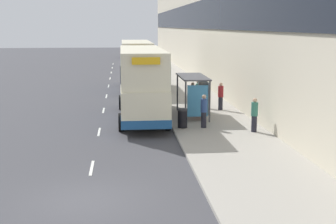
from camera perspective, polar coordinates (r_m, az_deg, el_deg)
ground_plane at (r=15.78m, az=-10.10°, el=-10.70°), size 220.00×220.00×0.00m
pavement at (r=53.72m, az=-0.06°, el=4.51°), size 5.00×93.00×0.14m
terrace_facade at (r=54.00m, az=4.26°, el=12.35°), size 3.10×93.00×14.91m
lane_mark_0 at (r=19.25m, az=-9.28°, el=-6.74°), size 0.12×2.00×0.01m
lane_mark_1 at (r=25.56m, az=-8.40°, el=-2.41°), size 0.12×2.00×0.01m
lane_mark_2 at (r=31.97m, az=-7.87°, el=0.20°), size 0.12×2.00×0.01m
lane_mark_3 at (r=38.42m, az=-7.52°, el=1.93°), size 0.12×2.00×0.01m
lane_mark_4 at (r=44.90m, az=-7.26°, el=3.16°), size 0.12×2.00×0.01m
lane_mark_5 at (r=51.39m, az=-7.08°, el=4.09°), size 0.12×2.00×0.01m
lane_mark_6 at (r=57.90m, az=-6.93°, el=4.80°), size 0.12×2.00×0.01m
lane_mark_7 at (r=64.41m, az=-6.81°, el=5.37°), size 0.12×2.00×0.01m
lane_mark_8 at (r=70.93m, az=-6.72°, el=5.84°), size 0.12×2.00×0.01m
bus_shelter at (r=28.50m, az=3.46°, el=2.83°), size 1.60×4.20×2.48m
double_decker_bus_near at (r=28.44m, az=-3.22°, el=3.65°), size 2.85×10.39×4.30m
double_decker_bus_ahead at (r=41.62m, az=-3.88°, el=5.81°), size 2.85×10.53×4.30m
car_0 at (r=64.39m, az=-3.99°, el=6.20°), size 1.93×3.95×1.79m
car_1 at (r=84.59m, az=-5.12°, el=7.18°), size 2.00×4.26×1.72m
pedestrian_at_shelter at (r=24.96m, az=10.49°, el=-0.31°), size 0.36×0.36×1.80m
pedestrian_1 at (r=31.17m, az=6.43°, el=1.96°), size 0.36×0.36×1.83m
pedestrian_2 at (r=31.05m, az=3.01°, el=1.99°), size 0.37×0.37×1.84m
pedestrian_3 at (r=25.61m, az=4.39°, el=0.14°), size 0.36×0.36×1.83m
pedestrian_4 at (r=32.18m, az=3.70°, el=2.28°), size 0.36×0.36×1.84m
litter_bin at (r=25.64m, az=1.78°, el=-0.75°), size 0.55×0.55×1.05m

